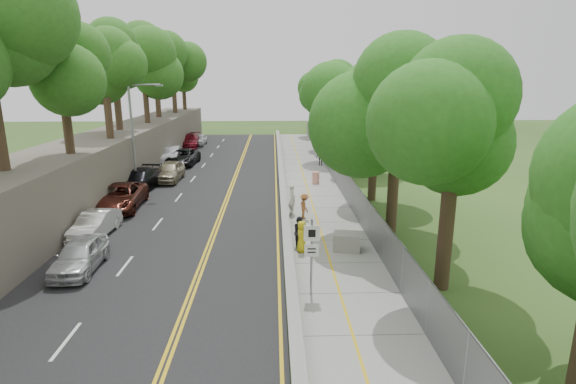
{
  "coord_description": "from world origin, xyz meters",
  "views": [
    {
      "loc": [
        -0.4,
        -19.18,
        8.38
      ],
      "look_at": [
        0.5,
        8.0,
        1.4
      ],
      "focal_mm": 28.0,
      "sensor_mm": 36.0,
      "label": 1
    }
  ],
  "objects_px": {
    "streetlight": "(135,130)",
    "painter_0": "(302,236)",
    "car_0": "(80,255)",
    "person_far": "(321,157)",
    "construction_barrel": "(316,178)",
    "car_2": "(120,197)",
    "concrete_block": "(347,242)",
    "car_1": "(95,224)",
    "signpost": "(312,249)"
  },
  "relations": [
    {
      "from": "streetlight",
      "to": "car_1",
      "type": "height_order",
      "value": "streetlight"
    },
    {
      "from": "signpost",
      "to": "car_0",
      "type": "relative_size",
      "value": 0.75
    },
    {
      "from": "concrete_block",
      "to": "car_1",
      "type": "bearing_deg",
      "value": 169.48
    },
    {
      "from": "streetlight",
      "to": "concrete_block",
      "type": "height_order",
      "value": "streetlight"
    },
    {
      "from": "streetlight",
      "to": "person_far",
      "type": "bearing_deg",
      "value": 33.27
    },
    {
      "from": "concrete_block",
      "to": "streetlight",
      "type": "bearing_deg",
      "value": 137.79
    },
    {
      "from": "painter_0",
      "to": "person_far",
      "type": "relative_size",
      "value": 1.02
    },
    {
      "from": "car_1",
      "to": "painter_0",
      "type": "bearing_deg",
      "value": -9.89
    },
    {
      "from": "streetlight",
      "to": "signpost",
      "type": "xyz_separation_m",
      "value": [
        11.51,
        -17.02,
        -2.68
      ]
    },
    {
      "from": "concrete_block",
      "to": "painter_0",
      "type": "xyz_separation_m",
      "value": [
        -2.24,
        -0.14,
        0.35
      ]
    },
    {
      "from": "construction_barrel",
      "to": "car_2",
      "type": "distance_m",
      "value": 15.01
    },
    {
      "from": "car_1",
      "to": "person_far",
      "type": "height_order",
      "value": "person_far"
    },
    {
      "from": "car_0",
      "to": "car_1",
      "type": "relative_size",
      "value": 1.01
    },
    {
      "from": "concrete_block",
      "to": "painter_0",
      "type": "relative_size",
      "value": 0.83
    },
    {
      "from": "concrete_block",
      "to": "person_far",
      "type": "relative_size",
      "value": 0.85
    },
    {
      "from": "concrete_block",
      "to": "car_2",
      "type": "bearing_deg",
      "value": 150.73
    },
    {
      "from": "construction_barrel",
      "to": "person_far",
      "type": "height_order",
      "value": "person_far"
    },
    {
      "from": "construction_barrel",
      "to": "concrete_block",
      "type": "bearing_deg",
      "value": -89.2
    },
    {
      "from": "car_0",
      "to": "car_1",
      "type": "distance_m",
      "value": 4.55
    },
    {
      "from": "car_1",
      "to": "car_2",
      "type": "distance_m",
      "value": 5.18
    },
    {
      "from": "construction_barrel",
      "to": "car_2",
      "type": "height_order",
      "value": "car_2"
    },
    {
      "from": "concrete_block",
      "to": "construction_barrel",
      "type": "bearing_deg",
      "value": 90.8
    },
    {
      "from": "car_0",
      "to": "painter_0",
      "type": "bearing_deg",
      "value": 8.69
    },
    {
      "from": "painter_0",
      "to": "person_far",
      "type": "distance_m",
      "value": 22.39
    },
    {
      "from": "signpost",
      "to": "car_1",
      "type": "relative_size",
      "value": 0.76
    },
    {
      "from": "car_0",
      "to": "person_far",
      "type": "xyz_separation_m",
      "value": [
        13.2,
        23.99,
        0.08
      ]
    },
    {
      "from": "car_0",
      "to": "streetlight",
      "type": "bearing_deg",
      "value": 94.04
    },
    {
      "from": "car_0",
      "to": "car_2",
      "type": "xyz_separation_m",
      "value": [
        -1.39,
        9.59,
        0.1
      ]
    },
    {
      "from": "signpost",
      "to": "construction_barrel",
      "type": "height_order",
      "value": "signpost"
    },
    {
      "from": "concrete_block",
      "to": "car_0",
      "type": "distance_m",
      "value": 12.36
    },
    {
      "from": "painter_0",
      "to": "car_0",
      "type": "bearing_deg",
      "value": 95.86
    },
    {
      "from": "construction_barrel",
      "to": "car_0",
      "type": "height_order",
      "value": "car_0"
    },
    {
      "from": "streetlight",
      "to": "person_far",
      "type": "relative_size",
      "value": 5.21
    },
    {
      "from": "car_0",
      "to": "person_far",
      "type": "height_order",
      "value": "person_far"
    },
    {
      "from": "car_2",
      "to": "concrete_block",
      "type": "bearing_deg",
      "value": -32.06
    },
    {
      "from": "construction_barrel",
      "to": "car_2",
      "type": "relative_size",
      "value": 0.16
    },
    {
      "from": "construction_barrel",
      "to": "car_1",
      "type": "height_order",
      "value": "car_1"
    },
    {
      "from": "streetlight",
      "to": "car_2",
      "type": "xyz_separation_m",
      "value": [
        0.07,
        -4.78,
        -3.8
      ]
    },
    {
      "from": "streetlight",
      "to": "car_2",
      "type": "height_order",
      "value": "streetlight"
    },
    {
      "from": "streetlight",
      "to": "painter_0",
      "type": "height_order",
      "value": "streetlight"
    },
    {
      "from": "streetlight",
      "to": "car_1",
      "type": "relative_size",
      "value": 1.97
    },
    {
      "from": "construction_barrel",
      "to": "concrete_block",
      "type": "relative_size",
      "value": 0.73
    },
    {
      "from": "car_0",
      "to": "construction_barrel",
      "type": "bearing_deg",
      "value": 51.99
    },
    {
      "from": "streetlight",
      "to": "construction_barrel",
      "type": "distance_m",
      "value": 14.22
    },
    {
      "from": "painter_0",
      "to": "concrete_block",
      "type": "bearing_deg",
      "value": -91.1
    },
    {
      "from": "car_1",
      "to": "painter_0",
      "type": "height_order",
      "value": "painter_0"
    },
    {
      "from": "streetlight",
      "to": "car_0",
      "type": "height_order",
      "value": "streetlight"
    },
    {
      "from": "streetlight",
      "to": "person_far",
      "type": "xyz_separation_m",
      "value": [
        14.66,
        9.62,
        -3.82
      ]
    },
    {
      "from": "signpost",
      "to": "painter_0",
      "type": "bearing_deg",
      "value": 91.2
    },
    {
      "from": "streetlight",
      "to": "car_0",
      "type": "relative_size",
      "value": 1.94
    }
  ]
}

